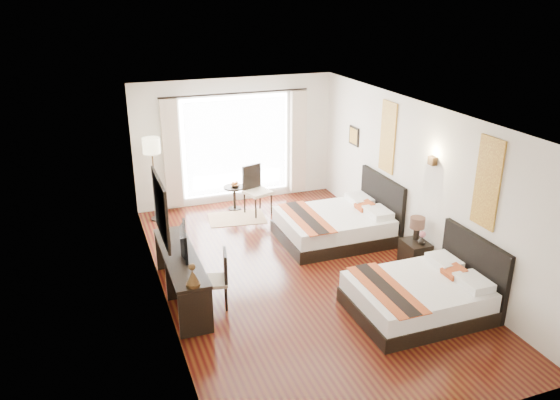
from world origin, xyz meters
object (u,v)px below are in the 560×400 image
object	(u,v)px
console_desk	(181,276)
desk_chair	(215,289)
floor_lamp	(152,151)
nightstand	(415,254)
window_chair	(257,199)
vase	(422,239)
table_lamp	(417,224)
bed_near	(422,295)
television	(180,241)
bed_far	(338,224)
fruit_bowl	(235,186)
side_table	(235,198)

from	to	relation	value
console_desk	desk_chair	distance (m)	0.60
floor_lamp	desk_chair	bearing A→B (deg)	-84.68
nightstand	window_chair	distance (m)	3.75
console_desk	vase	bearing A→B (deg)	-6.71
table_lamp	console_desk	size ratio (longest dim) A/B	0.18
bed_near	floor_lamp	size ratio (longest dim) A/B	1.11
nightstand	television	xyz separation A→B (m)	(-4.00, 0.37, 0.74)
bed_near	bed_far	size ratio (longest dim) A/B	0.94
table_lamp	floor_lamp	size ratio (longest dim) A/B	0.23
floor_lamp	vase	bearing A→B (deg)	-43.69
nightstand	bed_near	bearing A→B (deg)	-119.13
bed_far	fruit_bowl	xyz separation A→B (m)	(-1.45, 2.16, 0.25)
bed_far	vase	size ratio (longest dim) A/B	15.67
bed_far	side_table	xyz separation A→B (m)	(-1.46, 2.18, -0.04)
console_desk	side_table	xyz separation A→B (m)	(1.79, 3.31, -0.11)
vase	fruit_bowl	size ratio (longest dim) A/B	0.67
table_lamp	console_desk	distance (m)	4.07
desk_chair	side_table	bearing A→B (deg)	-97.94
television	desk_chair	world-z (taller)	television
television	fruit_bowl	distance (m)	3.75
table_lamp	side_table	world-z (taller)	table_lamp
bed_near	desk_chair	bearing A→B (deg)	156.60
bed_near	vase	size ratio (longest dim) A/B	14.81
nightstand	fruit_bowl	distance (m)	4.28
bed_far	table_lamp	size ratio (longest dim) A/B	5.14
bed_near	console_desk	bearing A→B (deg)	153.61
vase	side_table	bearing A→B (deg)	120.93
vase	television	size ratio (longest dim) A/B	0.17
side_table	fruit_bowl	bearing A→B (deg)	-43.98
table_lamp	television	bearing A→B (deg)	175.39
bed_near	floor_lamp	xyz separation A→B (m)	(-3.21, 4.94, 1.21)
bed_near	console_desk	world-z (taller)	bed_near
table_lamp	fruit_bowl	world-z (taller)	table_lamp
side_table	fruit_bowl	size ratio (longest dim) A/B	2.66
vase	floor_lamp	size ratio (longest dim) A/B	0.08
floor_lamp	nightstand	bearing A→B (deg)	-43.05
table_lamp	television	world-z (taller)	television
bed_far	television	world-z (taller)	television
bed_near	side_table	distance (m)	5.17
bed_far	console_desk	world-z (taller)	bed_far
television	side_table	distance (m)	3.80
nightstand	desk_chair	size ratio (longest dim) A/B	0.54
bed_far	nightstand	world-z (taller)	bed_far
nightstand	vase	distance (m)	0.35
vase	desk_chair	size ratio (longest dim) A/B	0.15
console_desk	fruit_bowl	xyz separation A→B (m)	(1.80, 3.29, 0.18)
floor_lamp	fruit_bowl	size ratio (longest dim) A/B	8.91
floor_lamp	side_table	size ratio (longest dim) A/B	3.34
bed_near	table_lamp	world-z (taller)	bed_near
bed_far	desk_chair	xyz separation A→B (m)	(-2.81, -1.53, -0.03)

